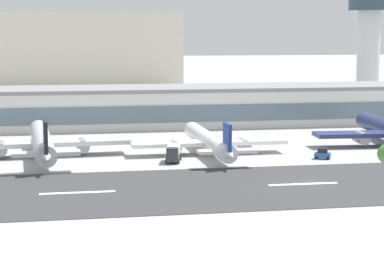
{
  "coord_description": "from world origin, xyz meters",
  "views": [
    {
      "loc": [
        -40.13,
        -112.31,
        25.08
      ],
      "look_at": [
        -13.74,
        37.43,
        4.85
      ],
      "focal_mm": 66.29,
      "sensor_mm": 36.0,
      "label": 1
    }
  ],
  "objects_px": {
    "terminal_building": "(184,106)",
    "airliner_black_tail_gate_0": "(42,142)",
    "service_box_truck_0": "(173,153)",
    "control_tower": "(369,34)",
    "airliner_navy_tail_gate_1": "(210,142)",
    "service_baggage_tug_1": "(323,154)",
    "distant_hotel_block": "(58,50)"
  },
  "relations": [
    {
      "from": "control_tower",
      "to": "service_box_truck_0",
      "type": "xyz_separation_m",
      "value": [
        -82.16,
        -94.71,
        -23.1
      ]
    },
    {
      "from": "distant_hotel_block",
      "to": "airliner_black_tail_gate_0",
      "type": "xyz_separation_m",
      "value": [
        -1.23,
        -194.74,
        -14.49
      ]
    },
    {
      "from": "airliner_black_tail_gate_0",
      "to": "service_baggage_tug_1",
      "type": "height_order",
      "value": "airliner_black_tail_gate_0"
    },
    {
      "from": "distant_hotel_block",
      "to": "service_box_truck_0",
      "type": "distance_m",
      "value": 206.92
    },
    {
      "from": "control_tower",
      "to": "airliner_black_tail_gate_0",
      "type": "relative_size",
      "value": 0.87
    },
    {
      "from": "service_box_truck_0",
      "to": "control_tower",
      "type": "bearing_deg",
      "value": 153.57
    },
    {
      "from": "control_tower",
      "to": "service_baggage_tug_1",
      "type": "distance_m",
      "value": 112.26
    },
    {
      "from": "service_box_truck_0",
      "to": "service_baggage_tug_1",
      "type": "relative_size",
      "value": 1.79
    },
    {
      "from": "terminal_building",
      "to": "service_box_truck_0",
      "type": "bearing_deg",
      "value": -101.56
    },
    {
      "from": "airliner_navy_tail_gate_1",
      "to": "service_box_truck_0",
      "type": "relative_size",
      "value": 6.35
    },
    {
      "from": "airliner_navy_tail_gate_1",
      "to": "service_baggage_tug_1",
      "type": "height_order",
      "value": "airliner_navy_tail_gate_1"
    },
    {
      "from": "service_baggage_tug_1",
      "to": "control_tower",
      "type": "bearing_deg",
      "value": 87.9
    },
    {
      "from": "control_tower",
      "to": "terminal_building",
      "type": "bearing_deg",
      "value": -151.41
    },
    {
      "from": "airliner_black_tail_gate_0",
      "to": "control_tower",
      "type": "bearing_deg",
      "value": -55.98
    },
    {
      "from": "airliner_navy_tail_gate_1",
      "to": "service_baggage_tug_1",
      "type": "relative_size",
      "value": 11.38
    },
    {
      "from": "terminal_building",
      "to": "control_tower",
      "type": "xyz_separation_m",
      "value": [
        70.67,
        38.51,
        19.51
      ]
    },
    {
      "from": "terminal_building",
      "to": "airliner_black_tail_gate_0",
      "type": "bearing_deg",
      "value": -128.86
    },
    {
      "from": "control_tower",
      "to": "distant_hotel_block",
      "type": "distance_m",
      "value": 153.44
    },
    {
      "from": "control_tower",
      "to": "airliner_navy_tail_gate_1",
      "type": "height_order",
      "value": "control_tower"
    },
    {
      "from": "airliner_black_tail_gate_0",
      "to": "service_baggage_tug_1",
      "type": "xyz_separation_m",
      "value": [
        55.8,
        -12.0,
        -2.0
      ]
    },
    {
      "from": "service_baggage_tug_1",
      "to": "service_box_truck_0",
      "type": "bearing_deg",
      "value": -157.37
    },
    {
      "from": "terminal_building",
      "to": "airliner_black_tail_gate_0",
      "type": "height_order",
      "value": "terminal_building"
    },
    {
      "from": "terminal_building",
      "to": "airliner_navy_tail_gate_1",
      "type": "bearing_deg",
      "value": -93.18
    },
    {
      "from": "control_tower",
      "to": "airliner_black_tail_gate_0",
      "type": "xyz_separation_m",
      "value": [
        -107.79,
        -84.59,
        -21.84
      ]
    },
    {
      "from": "terminal_building",
      "to": "service_box_truck_0",
      "type": "relative_size",
      "value": 22.08
    },
    {
      "from": "control_tower",
      "to": "service_box_truck_0",
      "type": "distance_m",
      "value": 127.5
    },
    {
      "from": "airliner_black_tail_gate_0",
      "to": "service_baggage_tug_1",
      "type": "bearing_deg",
      "value": -106.24
    },
    {
      "from": "airliner_navy_tail_gate_1",
      "to": "service_baggage_tug_1",
      "type": "bearing_deg",
      "value": -113.92
    },
    {
      "from": "terminal_building",
      "to": "airliner_black_tail_gate_0",
      "type": "relative_size",
      "value": 3.1
    },
    {
      "from": "control_tower",
      "to": "airliner_navy_tail_gate_1",
      "type": "relative_size",
      "value": 0.97
    },
    {
      "from": "distant_hotel_block",
      "to": "service_baggage_tug_1",
      "type": "bearing_deg",
      "value": -75.21
    },
    {
      "from": "airliner_black_tail_gate_0",
      "to": "terminal_building",
      "type": "bearing_deg",
      "value": -42.96
    }
  ]
}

